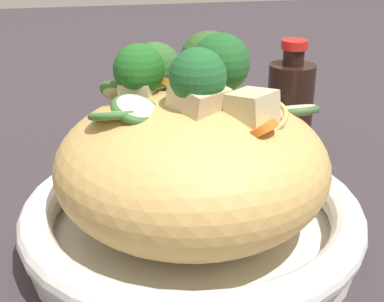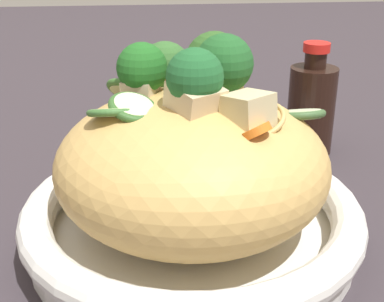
# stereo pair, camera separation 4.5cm
# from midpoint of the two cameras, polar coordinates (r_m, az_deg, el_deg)

# --- Properties ---
(ground_plane) EXTENTS (3.00, 3.00, 0.00)m
(ground_plane) POSITION_cam_midpoint_polar(r_m,az_deg,el_deg) (0.49, 2.65, -9.69)
(ground_plane) COLOR #322B30
(serving_bowl) EXTENTS (0.30, 0.30, 0.05)m
(serving_bowl) POSITION_cam_midpoint_polar(r_m,az_deg,el_deg) (0.48, 2.70, -7.31)
(serving_bowl) COLOR white
(serving_bowl) RESTS_ON ground_plane
(noodle_heap) EXTENTS (0.23, 0.23, 0.12)m
(noodle_heap) POSITION_cam_midpoint_polar(r_m,az_deg,el_deg) (0.45, 2.83, -1.46)
(noodle_heap) COLOR tan
(noodle_heap) RESTS_ON serving_bowl
(broccoli_florets) EXTENTS (0.17, 0.13, 0.08)m
(broccoli_florets) POSITION_cam_midpoint_polar(r_m,az_deg,el_deg) (0.46, 3.09, 8.83)
(broccoli_florets) COLOR #9CC27B
(broccoli_florets) RESTS_ON serving_bowl
(carrot_coins) EXTENTS (0.17, 0.10, 0.04)m
(carrot_coins) POSITION_cam_midpoint_polar(r_m,az_deg,el_deg) (0.45, 2.68, 5.66)
(carrot_coins) COLOR orange
(carrot_coins) RESTS_ON serving_bowl
(zucchini_slices) EXTENTS (0.13, 0.20, 0.04)m
(zucchini_slices) POSITION_cam_midpoint_polar(r_m,az_deg,el_deg) (0.45, 1.31, 4.83)
(zucchini_slices) COLOR beige
(zucchini_slices) RESTS_ON serving_bowl
(chicken_chunks) EXTENTS (0.11, 0.12, 0.03)m
(chicken_chunks) POSITION_cam_midpoint_polar(r_m,az_deg,el_deg) (0.43, 4.86, 5.86)
(chicken_chunks) COLOR #CDB48C
(chicken_chunks) RESTS_ON serving_bowl
(soy_sauce_bottle) EXTENTS (0.06, 0.06, 0.14)m
(soy_sauce_bottle) POSITION_cam_midpoint_polar(r_m,az_deg,el_deg) (0.67, 14.53, 4.55)
(soy_sauce_bottle) COLOR black
(soy_sauce_bottle) RESTS_ON ground_plane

